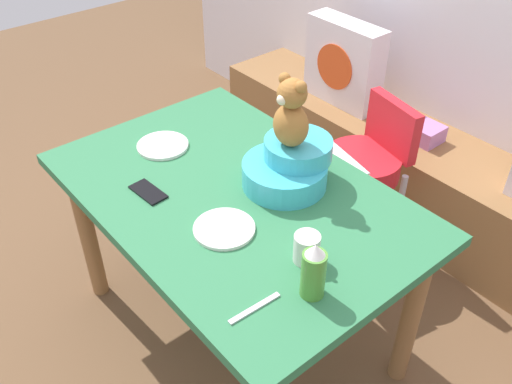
% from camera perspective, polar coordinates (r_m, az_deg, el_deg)
% --- Properties ---
extents(ground_plane, '(8.00, 8.00, 0.00)m').
position_cam_1_polar(ground_plane, '(2.48, -1.83, -13.66)').
color(ground_plane, brown).
extents(window_bench, '(2.60, 0.44, 0.46)m').
position_cam_1_polar(window_bench, '(2.99, 16.27, 1.16)').
color(window_bench, olive).
rests_on(window_bench, ground_plane).
extents(pillow_floral_left, '(0.44, 0.15, 0.44)m').
position_cam_1_polar(pillow_floral_left, '(3.04, 8.93, 12.81)').
color(pillow_floral_left, silver).
rests_on(pillow_floral_left, window_bench).
extents(book_stack, '(0.20, 0.14, 0.08)m').
position_cam_1_polar(book_stack, '(2.87, 16.44, 5.98)').
color(book_stack, '#AD73B5').
rests_on(book_stack, window_bench).
extents(dining_table, '(1.33, 0.88, 0.74)m').
position_cam_1_polar(dining_table, '(2.02, -2.18, -2.31)').
color(dining_table, '#2D7247').
rests_on(dining_table, ground_plane).
extents(highchair, '(0.39, 0.50, 0.79)m').
position_cam_1_polar(highchair, '(2.54, 11.00, 3.03)').
color(highchair, red).
rests_on(highchair, ground_plane).
extents(infant_seat_teal, '(0.30, 0.33, 0.16)m').
position_cam_1_polar(infant_seat_teal, '(1.96, 3.37, 2.69)').
color(infant_seat_teal, '#3CB4C9').
rests_on(infant_seat_teal, dining_table).
extents(teddy_bear, '(0.13, 0.12, 0.25)m').
position_cam_1_polar(teddy_bear, '(1.85, 3.59, 7.92)').
color(teddy_bear, '#A2692F').
rests_on(teddy_bear, infant_seat_teal).
extents(ketchup_bottle, '(0.07, 0.07, 0.18)m').
position_cam_1_polar(ketchup_bottle, '(1.55, 5.87, -8.03)').
color(ketchup_bottle, '#4C8C33').
rests_on(ketchup_bottle, dining_table).
extents(coffee_mug, '(0.12, 0.08, 0.09)m').
position_cam_1_polar(coffee_mug, '(1.67, 5.25, -5.76)').
color(coffee_mug, silver).
rests_on(coffee_mug, dining_table).
extents(dinner_plate_near, '(0.20, 0.20, 0.01)m').
position_cam_1_polar(dinner_plate_near, '(1.80, -3.26, -3.74)').
color(dinner_plate_near, white).
rests_on(dinner_plate_near, dining_table).
extents(dinner_plate_far, '(0.20, 0.20, 0.01)m').
position_cam_1_polar(dinner_plate_far, '(2.22, -9.46, 4.68)').
color(dinner_plate_far, white).
rests_on(dinner_plate_far, dining_table).
extents(cell_phone, '(0.15, 0.08, 0.01)m').
position_cam_1_polar(cell_phone, '(1.99, -10.91, 0.01)').
color(cell_phone, black).
rests_on(cell_phone, dining_table).
extents(table_fork, '(0.02, 0.17, 0.01)m').
position_cam_1_polar(table_fork, '(1.57, -0.14, -11.72)').
color(table_fork, silver).
rests_on(table_fork, dining_table).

